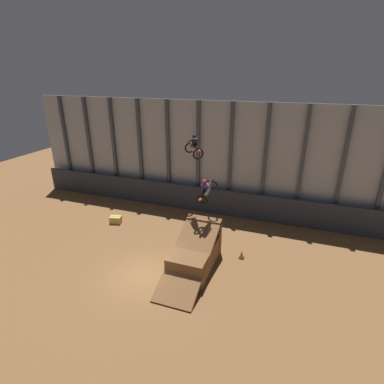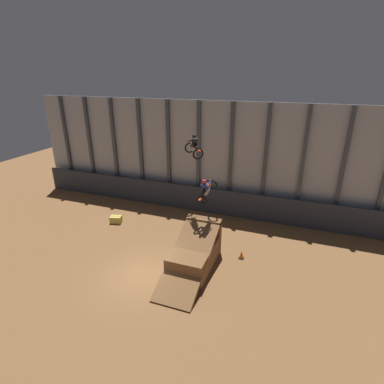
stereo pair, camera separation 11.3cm
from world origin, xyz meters
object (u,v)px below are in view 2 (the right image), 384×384
(dirt_ramp, at_px, (195,253))
(rider_bike_left_air, at_px, (194,147))
(hay_bale_trackside, at_px, (116,219))
(traffic_cone_near_ramp, at_px, (241,255))
(rider_bike_right_air, at_px, (207,189))

(dirt_ramp, distance_m, rider_bike_left_air, 6.67)
(hay_bale_trackside, bearing_deg, traffic_cone_near_ramp, -7.82)
(rider_bike_left_air, distance_m, hay_bale_trackside, 9.54)
(rider_bike_left_air, relative_size, hay_bale_trackside, 1.59)
(rider_bike_left_air, relative_size, rider_bike_right_air, 0.87)
(traffic_cone_near_ramp, xyz_separation_m, hay_bale_trackside, (-10.55, 1.45, -0.00))
(traffic_cone_near_ramp, bearing_deg, hay_bale_trackside, 172.18)
(dirt_ramp, relative_size, rider_bike_right_air, 3.16)
(rider_bike_right_air, relative_size, traffic_cone_near_ramp, 3.24)
(rider_bike_right_air, height_order, traffic_cone_near_ramp, rider_bike_right_air)
(rider_bike_left_air, distance_m, rider_bike_right_air, 2.82)
(rider_bike_left_air, bearing_deg, rider_bike_right_air, -80.18)
(rider_bike_left_air, height_order, hay_bale_trackside, rider_bike_left_air)
(traffic_cone_near_ramp, relative_size, hay_bale_trackside, 0.56)
(traffic_cone_near_ramp, height_order, hay_bale_trackside, traffic_cone_near_ramp)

